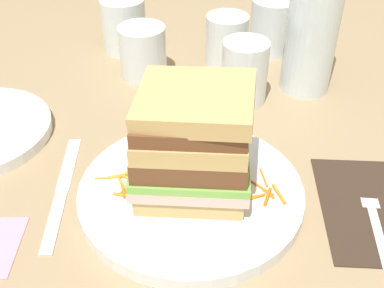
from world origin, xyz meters
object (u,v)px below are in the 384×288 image
(juice_glass, at_px, (244,76))
(empty_tumbler_0, at_px, (272,26))
(water_bottle, at_px, (317,0))
(empty_tumbler_2, at_px, (227,40))
(sandwich, at_px, (192,144))
(empty_tumbler_1, at_px, (143,52))
(knife, at_px, (61,193))
(main_plate, at_px, (191,193))
(fork, at_px, (376,220))
(empty_tumbler_3, at_px, (124,25))
(napkin_dark, at_px, (372,208))

(juice_glass, relative_size, empty_tumbler_0, 1.01)
(water_bottle, xyz_separation_m, empty_tumbler_0, (-0.04, 0.13, -0.10))
(empty_tumbler_0, distance_m, empty_tumbler_2, 0.10)
(sandwich, xyz_separation_m, empty_tumbler_1, (-0.09, 0.29, -0.04))
(empty_tumbler_0, bearing_deg, empty_tumbler_2, -146.88)
(knife, distance_m, empty_tumbler_2, 0.39)
(empty_tumbler_2, bearing_deg, main_plate, -97.66)
(fork, bearing_deg, empty_tumbler_1, 132.67)
(water_bottle, height_order, empty_tumbler_1, water_bottle)
(knife, xyz_separation_m, empty_tumbler_2, (0.20, 0.34, 0.04))
(juice_glass, xyz_separation_m, empty_tumbler_3, (-0.20, 0.16, 0.01))
(napkin_dark, relative_size, empty_tumbler_0, 1.81)
(main_plate, bearing_deg, empty_tumbler_1, 107.27)
(water_bottle, bearing_deg, empty_tumbler_0, 108.20)
(sandwich, xyz_separation_m, knife, (-0.16, 0.00, -0.08))
(fork, xyz_separation_m, empty_tumbler_0, (-0.08, 0.42, 0.04))
(empty_tumbler_2, bearing_deg, napkin_dark, -64.87)
(fork, bearing_deg, napkin_dark, 86.26)
(juice_glass, height_order, water_bottle, water_bottle)
(main_plate, relative_size, water_bottle, 0.82)
(empty_tumbler_0, bearing_deg, sandwich, -107.83)
(sandwich, relative_size, empty_tumbler_3, 1.44)
(napkin_dark, relative_size, fork, 1.03)
(main_plate, relative_size, juice_glass, 2.73)
(napkin_dark, bearing_deg, juice_glass, 121.02)
(water_bottle, distance_m, empty_tumbler_2, 0.18)
(juice_glass, relative_size, empty_tumbler_3, 1.02)
(main_plate, height_order, fork, main_plate)
(napkin_dark, bearing_deg, knife, 178.38)
(napkin_dark, distance_m, empty_tumbler_3, 0.52)
(main_plate, bearing_deg, empty_tumbler_3, 109.35)
(juice_glass, bearing_deg, knife, -135.57)
(empty_tumbler_0, bearing_deg, empty_tumbler_1, -155.31)
(knife, relative_size, empty_tumbler_3, 2.15)
(juice_glass, bearing_deg, water_bottle, 22.76)
(sandwich, xyz_separation_m, water_bottle, (0.17, 0.26, 0.06))
(juice_glass, bearing_deg, napkin_dark, -58.98)
(sandwich, bearing_deg, empty_tumbler_0, 72.17)
(water_bottle, height_order, empty_tumbler_2, water_bottle)
(knife, distance_m, empty_tumbler_1, 0.30)
(empty_tumbler_0, relative_size, empty_tumbler_2, 1.10)
(napkin_dark, bearing_deg, empty_tumbler_3, 131.04)
(fork, relative_size, water_bottle, 0.52)
(juice_glass, relative_size, empty_tumbler_1, 1.13)
(knife, xyz_separation_m, empty_tumbler_0, (0.28, 0.39, 0.05))
(main_plate, height_order, empty_tumbler_2, empty_tumbler_2)
(fork, bearing_deg, sandwich, 171.25)
(empty_tumbler_1, height_order, empty_tumbler_3, empty_tumbler_3)
(napkin_dark, xyz_separation_m, knife, (-0.36, 0.01, 0.00))
(empty_tumbler_3, bearing_deg, knife, -92.86)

